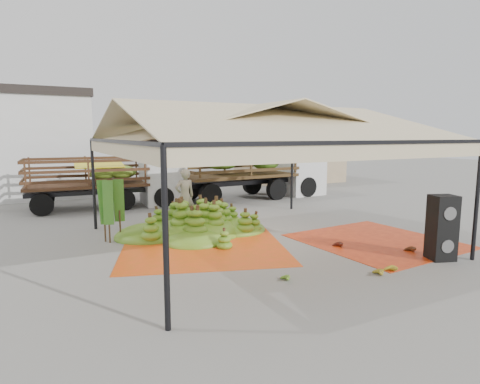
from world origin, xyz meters
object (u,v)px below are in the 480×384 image
truck_left (114,175)px  truck_right (259,166)px  vendor (185,196)px  banana_heap (196,217)px  speaker_stack (442,228)px

truck_left → truck_right: truck_right is taller
vendor → truck_right: size_ratio=0.26×
truck_left → truck_right: 7.06m
banana_heap → truck_right: 8.12m
speaker_stack → vendor: (-4.32, 7.01, 0.16)m
vendor → truck_right: truck_right is taller
banana_heap → truck_right: size_ratio=0.66×
speaker_stack → truck_left: truck_left is taller
speaker_stack → truck_left: 13.10m
vendor → truck_left: truck_left is taller
speaker_stack → truck_right: truck_right is taller
truck_left → truck_right: size_ratio=0.88×
vendor → truck_right: 6.85m
speaker_stack → vendor: vendor is taller
truck_left → banana_heap: bearing=-73.9°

